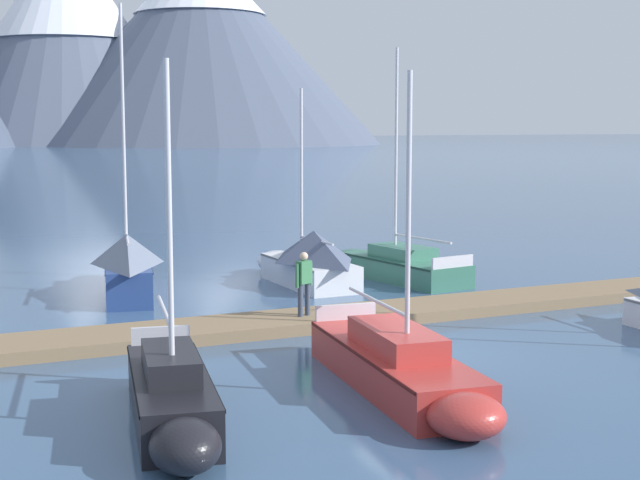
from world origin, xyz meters
TOP-DOWN VIEW (x-y plane):
  - ground_plane at (0.00, 0.00)m, footprint 700.00×700.00m
  - mountain_shoulder_ridge at (24.88, 232.32)m, footprint 68.21×68.21m
  - mountain_east_summit at (56.83, 219.92)m, footprint 93.20×93.20m
  - dock at (0.00, 4.00)m, footprint 22.66×2.95m
  - sailboat_second_berth at (-6.54, -2.85)m, footprint 2.11×5.99m
  - sailboat_mid_dock_port at (-4.67, 10.47)m, footprint 2.41×6.47m
  - sailboat_mid_dock_starboard at (-1.84, -2.52)m, footprint 2.19×7.10m
  - sailboat_far_berth at (1.18, 9.96)m, footprint 2.11×5.85m
  - sailboat_outer_slip at (4.45, 9.96)m, footprint 2.85×6.60m
  - person_on_dock at (-1.35, 3.89)m, footprint 0.55×0.35m

SIDE VIEW (x-z plane):
  - ground_plane at x=0.00m, z-range 0.00..0.00m
  - dock at x=0.00m, z-range 0.00..0.30m
  - sailboat_outer_slip at x=4.45m, z-range -3.44..4.42m
  - sailboat_mid_dock_starboard at x=-1.84m, z-range -2.63..3.68m
  - sailboat_second_berth at x=-6.54m, z-range -2.65..3.76m
  - sailboat_far_berth at x=1.18m, z-range -2.39..4.08m
  - sailboat_mid_dock_port at x=-4.67m, z-range -3.54..5.42m
  - person_on_dock at x=-1.35m, z-range 0.42..2.11m
  - mountain_east_summit at x=56.83m, z-range 0.71..51.21m
  - mountain_shoulder_ridge at x=24.88m, z-range 1.74..56.55m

